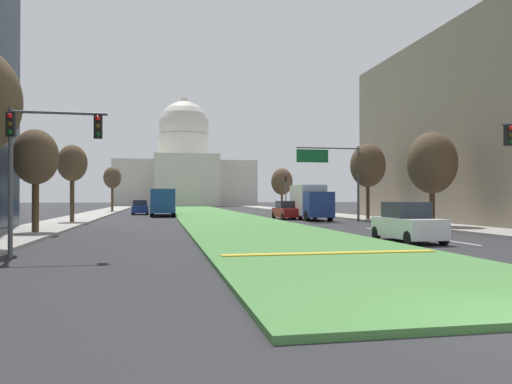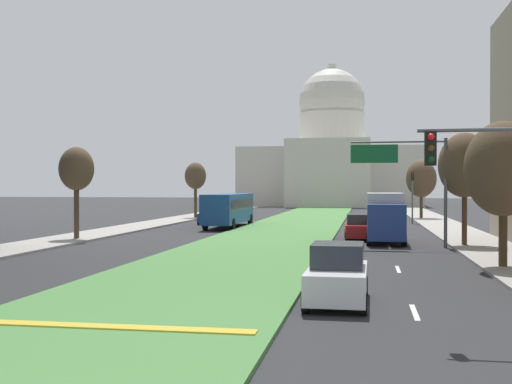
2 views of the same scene
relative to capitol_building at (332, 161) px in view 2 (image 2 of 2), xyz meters
The scene contains 19 objects.
ground_plane 58.74m from the capitol_building, 90.00° to the right, with size 260.00×260.00×0.00m, color #2B2B2D.
grass_median 64.57m from the capitol_building, 90.00° to the right, with size 8.53×106.05×0.14m, color #4C8442.
median_curb_nose 107.84m from the capitol_building, 90.00° to the right, with size 7.68×0.50×0.04m, color gold.
lane_dashes_right 84.11m from the capitol_building, 84.64° to the right, with size 0.16×41.23×0.01m.
sidewalk_left 71.67m from the capitol_building, 100.83° to the right, with size 4.00×106.05×0.15m, color #9E9991.
sidewalk_right 71.67m from the capitol_building, 79.17° to the right, with size 4.00×106.05×0.15m, color #9E9991.
capitol_building is the anchor object (origin of this frame).
traffic_light_far_right 60.19m from the capitol_building, 79.55° to the right, with size 0.28×0.35×5.20m.
overhead_guide_sign 84.01m from the capitol_building, 83.88° to the right, with size 5.67×0.20×6.50m.
street_tree_right_mid 94.02m from the capitol_building, 82.44° to the right, with size 3.34×3.34×6.52m.
street_tree_left_far 83.36m from the capitol_building, 98.79° to the right, with size 2.34×2.34×6.28m.
street_tree_right_far 83.76m from the capitol_building, 81.59° to the right, with size 3.10×3.10×6.85m.
street_tree_left_distant 55.01m from the capitol_building, 102.93° to the right, with size 2.38×2.38×6.27m.
street_tree_right_distant 52.31m from the capitol_building, 76.26° to the right, with size 3.27×3.27×6.51m.
sedan_lead_stopped 102.90m from the capitol_building, 86.90° to the right, with size 1.90×4.27×1.87m.
sedan_midblock 79.03m from the capitol_building, 85.67° to the right, with size 2.03×4.23×1.73m.
sedan_distant 63.77m from the capitol_building, 97.41° to the right, with size 1.89×4.24×1.74m.
box_truck_delivery 81.15m from the capitol_building, 84.57° to the right, with size 2.40×6.40×3.20m.
city_bus 67.73m from the capitol_building, 94.72° to the right, with size 2.62×11.00×2.95m.
Camera 2 is at (6.41, -5.58, 3.68)m, focal length 45.00 mm.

